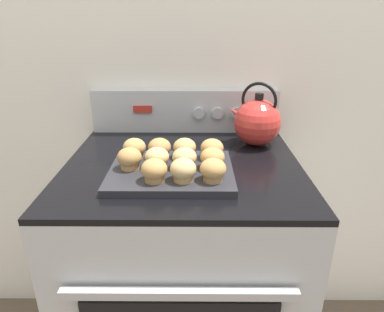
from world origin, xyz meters
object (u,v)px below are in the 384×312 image
muffin_r1_c2 (185,159)px  muffin_r2_c0 (134,149)px  muffin_r1_c0 (129,159)px  muffin_r0_c3 (213,170)px  muffin_r1_c1 (157,158)px  muffin_pan (171,172)px  muffin_r0_c2 (183,170)px  muffin_r1_c3 (212,159)px  tea_kettle (257,121)px  muffin_r2_c1 (160,148)px  muffin_r0_c1 (154,171)px  muffin_r2_c3 (212,149)px  muffin_r2_c2 (185,148)px  stove_range (184,275)px

muffin_r1_c2 → muffin_r2_c0: size_ratio=1.00×
muffin_r1_c0 → muffin_r0_c3: bearing=-18.0°
muffin_r1_c1 → muffin_r1_c2: (0.08, -0.00, 0.00)m
muffin_r1_c0 → muffin_pan: bearing=-0.1°
muffin_r1_c0 → muffin_r1_c2: 0.16m
muffin_r0_c2 → muffin_r1_c1: 0.11m
muffin_r1_c3 → tea_kettle: (0.17, 0.25, 0.03)m
muffin_r1_c1 → muffin_r2_c1: same height
muffin_r0_c2 → muffin_r0_c1: bearing=-177.9°
muffin_r1_c2 → tea_kettle: (0.25, 0.25, 0.03)m
muffin_r1_c0 → muffin_r2_c3: size_ratio=1.00×
muffin_r2_c2 → muffin_r2_c1: bearing=-179.6°
muffin_r0_c1 → muffin_r2_c3: same height
stove_range → muffin_r2_c0: bearing=-171.3°
muffin_r0_c2 → muffin_r1_c0: same height
muffin_pan → muffin_r0_c2: muffin_r0_c2 is taller
muffin_r0_c3 → muffin_r1_c3: size_ratio=1.00×
muffin_r1_c2 → muffin_r2_c0: 0.17m
muffin_r1_c2 → muffin_r2_c2: (-0.00, 0.08, 0.00)m
muffin_r1_c1 → muffin_r1_c3: size_ratio=1.00×
muffin_r0_c2 → tea_kettle: (0.25, 0.33, 0.03)m
muffin_r2_c0 → muffin_r2_c1: same height
tea_kettle → muffin_r0_c2: bearing=-126.8°
stove_range → muffin_r1_c2: size_ratio=13.19×
muffin_r0_c3 → muffin_r2_c1: 0.22m
muffin_r1_c3 → muffin_r2_c3: bearing=88.4°
muffin_r2_c0 → tea_kettle: bearing=23.7°
muffin_pan → muffin_r2_c2: size_ratio=5.07×
muffin_r1_c2 → tea_kettle: tea_kettle is taller
muffin_pan → tea_kettle: size_ratio=1.59×
stove_range → muffin_r1_c3: 0.53m
muffin_r0_c3 → muffin_r2_c1: same height
muffin_r2_c2 → muffin_r2_c3: 0.08m
muffin_r2_c1 → muffin_r0_c1: bearing=-89.7°
stove_range → tea_kettle: tea_kettle is taller
muffin_r2_c3 → stove_range: bearing=164.2°
muffin_r2_c0 → tea_kettle: (0.40, 0.18, 0.03)m
muffin_r0_c3 → muffin_r2_c1: size_ratio=1.00×
muffin_r0_c3 → muffin_r2_c0: same height
muffin_r1_c3 → muffin_r1_c1: bearing=179.6°
muffin_pan → muffin_r1_c3: 0.13m
muffin_r2_c2 → muffin_r1_c2: bearing=-88.8°
muffin_pan → tea_kettle: (0.29, 0.26, 0.07)m
muffin_r1_c1 → muffin_r2_c0: same height
stove_range → muffin_r0_c2: (0.01, -0.18, 0.51)m
muffin_r0_c1 → muffin_r1_c1: same height
muffin_r0_c2 → tea_kettle: bearing=53.2°
muffin_r2_c1 → tea_kettle: tea_kettle is taller
tea_kettle → muffin_r0_c1: bearing=-134.1°
muffin_pan → muffin_r1_c3: size_ratio=5.07×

